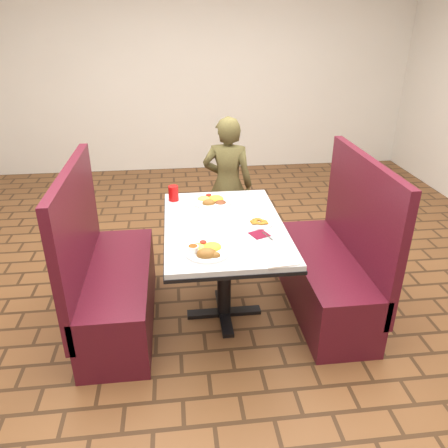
{
  "coord_description": "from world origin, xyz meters",
  "views": [
    {
      "loc": [
        -0.31,
        -2.64,
        2.03
      ],
      "look_at": [
        0.0,
        0.0,
        0.75
      ],
      "focal_mm": 35.0,
      "sensor_mm": 36.0,
      "label": 1
    }
  ],
  "objects_px": {
    "far_dinner_plate": "(212,200)",
    "booth_bench_left": "(111,284)",
    "dining_table": "(224,237)",
    "near_dinner_plate": "(207,249)",
    "diner_person": "(228,185)",
    "plantain_plate": "(259,223)",
    "booth_bench_right": "(331,270)",
    "red_tumbler": "(173,193)"
  },
  "relations": [
    {
      "from": "booth_bench_left",
      "to": "plantain_plate",
      "type": "xyz_separation_m",
      "value": [
        1.03,
        -0.03,
        0.43
      ]
    },
    {
      "from": "booth_bench_right",
      "to": "far_dinner_plate",
      "type": "height_order",
      "value": "booth_bench_right"
    },
    {
      "from": "booth_bench_right",
      "to": "red_tumbler",
      "type": "bearing_deg",
      "value": 157.71
    },
    {
      "from": "dining_table",
      "to": "near_dinner_plate",
      "type": "distance_m",
      "value": 0.43
    },
    {
      "from": "diner_person",
      "to": "far_dinner_plate",
      "type": "distance_m",
      "value": 0.75
    },
    {
      "from": "diner_person",
      "to": "near_dinner_plate",
      "type": "bearing_deg",
      "value": 92.52
    },
    {
      "from": "booth_bench_left",
      "to": "plantain_plate",
      "type": "bearing_deg",
      "value": -1.76
    },
    {
      "from": "red_tumbler",
      "to": "plantain_plate",
      "type": "bearing_deg",
      "value": -41.14
    },
    {
      "from": "near_dinner_plate",
      "to": "far_dinner_plate",
      "type": "distance_m",
      "value": 0.77
    },
    {
      "from": "booth_bench_left",
      "to": "plantain_plate",
      "type": "relative_size",
      "value": 6.59
    },
    {
      "from": "plantain_plate",
      "to": "booth_bench_right",
      "type": "bearing_deg",
      "value": 3.22
    },
    {
      "from": "booth_bench_left",
      "to": "diner_person",
      "type": "relative_size",
      "value": 0.96
    },
    {
      "from": "dining_table",
      "to": "far_dinner_plate",
      "type": "height_order",
      "value": "far_dinner_plate"
    },
    {
      "from": "red_tumbler",
      "to": "diner_person",
      "type": "bearing_deg",
      "value": 51.35
    },
    {
      "from": "booth_bench_left",
      "to": "near_dinner_plate",
      "type": "bearing_deg",
      "value": -30.73
    },
    {
      "from": "booth_bench_right",
      "to": "dining_table",
      "type": "bearing_deg",
      "value": 180.0
    },
    {
      "from": "plantain_plate",
      "to": "near_dinner_plate",
      "type": "bearing_deg",
      "value": -137.25
    },
    {
      "from": "near_dinner_plate",
      "to": "red_tumbler",
      "type": "bearing_deg",
      "value": 102.18
    },
    {
      "from": "dining_table",
      "to": "red_tumbler",
      "type": "relative_size",
      "value": 10.66
    },
    {
      "from": "booth_bench_right",
      "to": "near_dinner_plate",
      "type": "relative_size",
      "value": 4.36
    },
    {
      "from": "booth_bench_right",
      "to": "near_dinner_plate",
      "type": "xyz_separation_m",
      "value": [
        -0.95,
        -0.39,
        0.45
      ]
    },
    {
      "from": "diner_person",
      "to": "plantain_plate",
      "type": "bearing_deg",
      "value": 108.24
    },
    {
      "from": "plantain_plate",
      "to": "red_tumbler",
      "type": "relative_size",
      "value": 1.6
    },
    {
      "from": "booth_bench_right",
      "to": "diner_person",
      "type": "height_order",
      "value": "diner_person"
    },
    {
      "from": "dining_table",
      "to": "near_dinner_plate",
      "type": "height_order",
      "value": "near_dinner_plate"
    },
    {
      "from": "booth_bench_left",
      "to": "red_tumbler",
      "type": "xyz_separation_m",
      "value": [
        0.47,
        0.46,
        0.48
      ]
    },
    {
      "from": "dining_table",
      "to": "plantain_plate",
      "type": "bearing_deg",
      "value": -7.7
    },
    {
      "from": "dining_table",
      "to": "plantain_plate",
      "type": "relative_size",
      "value": 6.65
    },
    {
      "from": "diner_person",
      "to": "red_tumbler",
      "type": "relative_size",
      "value": 11.0
    },
    {
      "from": "booth_bench_right",
      "to": "near_dinner_plate",
      "type": "bearing_deg",
      "value": -157.82
    },
    {
      "from": "booth_bench_right",
      "to": "plantain_plate",
      "type": "distance_m",
      "value": 0.71
    },
    {
      "from": "booth_bench_left",
      "to": "booth_bench_right",
      "type": "height_order",
      "value": "same"
    },
    {
      "from": "booth_bench_left",
      "to": "red_tumbler",
      "type": "bearing_deg",
      "value": 44.83
    },
    {
      "from": "near_dinner_plate",
      "to": "far_dinner_plate",
      "type": "bearing_deg",
      "value": 82.23
    },
    {
      "from": "dining_table",
      "to": "booth_bench_left",
      "type": "bearing_deg",
      "value": 180.0
    },
    {
      "from": "booth_bench_left",
      "to": "dining_table",
      "type": "bearing_deg",
      "value": 0.0
    },
    {
      "from": "booth_bench_left",
      "to": "booth_bench_right",
      "type": "xyz_separation_m",
      "value": [
        1.6,
        0.0,
        0.0
      ]
    },
    {
      "from": "far_dinner_plate",
      "to": "booth_bench_left",
      "type": "bearing_deg",
      "value": -153.35
    },
    {
      "from": "far_dinner_plate",
      "to": "dining_table",
      "type": "bearing_deg",
      "value": -83.29
    },
    {
      "from": "dining_table",
      "to": "red_tumbler",
      "type": "distance_m",
      "value": 0.59
    },
    {
      "from": "near_dinner_plate",
      "to": "plantain_plate",
      "type": "relative_size",
      "value": 1.51
    },
    {
      "from": "plantain_plate",
      "to": "dining_table",
      "type": "bearing_deg",
      "value": 172.3
    }
  ]
}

